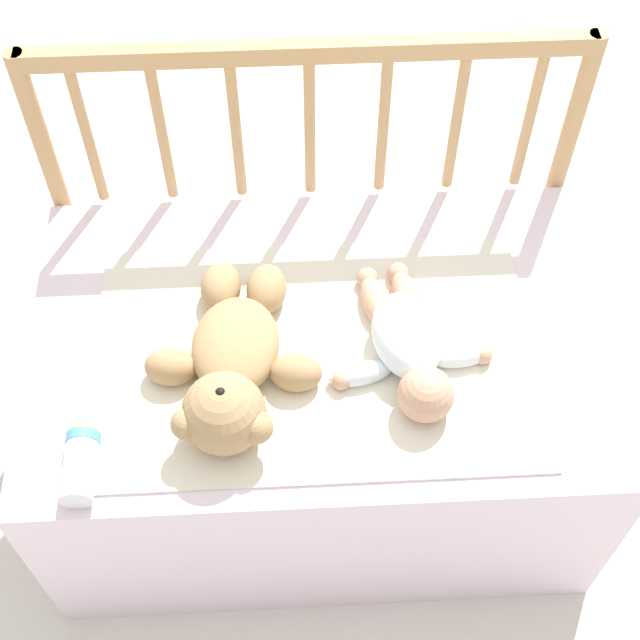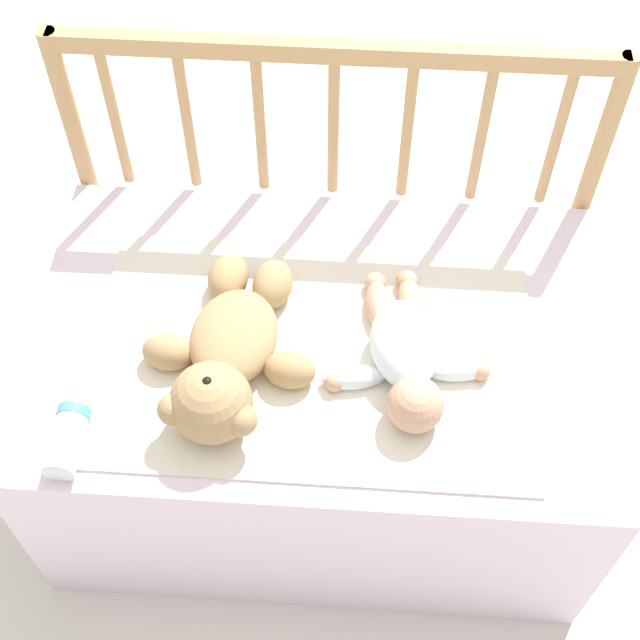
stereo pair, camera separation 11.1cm
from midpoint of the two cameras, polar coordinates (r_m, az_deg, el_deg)
ground_plane at (r=2.05m, az=-1.58°, el=-8.74°), size 12.00×12.00×0.00m
crib_mattress at (r=1.84m, az=-1.75°, el=-5.27°), size 1.07×0.69×0.48m
crib_rail at (r=1.80m, az=-2.43°, el=10.58°), size 1.07×0.04×0.85m
blanket at (r=1.60m, az=-2.33°, el=-2.30°), size 0.79×0.51×0.01m
teddy_bear at (r=1.54m, az=-7.72°, el=-3.05°), size 0.32×0.41×0.14m
baby at (r=1.57m, az=3.67°, el=-1.67°), size 0.31×0.36×0.10m
baby_bottle at (r=1.53m, az=-17.09°, el=-8.66°), size 0.06×0.15×0.06m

